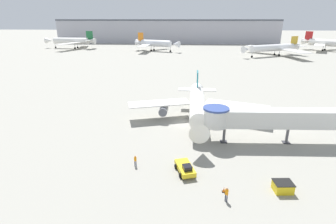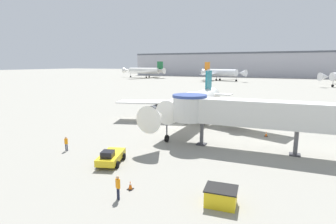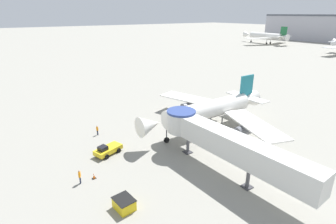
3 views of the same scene
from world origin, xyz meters
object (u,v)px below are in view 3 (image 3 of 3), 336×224
traffic_cone_apron_front (94,176)px  traffic_cone_starboard_wing (258,156)px  pushback_tug_yellow (108,150)px  ground_crew_marshaller (80,176)px  background_jet_green_tail (267,36)px  jet_bridge (220,140)px  ground_crew_wing_walker (97,130)px  main_airplane (211,110)px  service_container_yellow (124,204)px

traffic_cone_apron_front → traffic_cone_starboard_wing: size_ratio=1.00×
pushback_tug_yellow → ground_crew_marshaller: (4.58, -5.38, 0.34)m
traffic_cone_starboard_wing → ground_crew_marshaller: (-8.48, -21.86, 0.70)m
ground_crew_marshaller → background_jet_green_tail: 167.98m
jet_bridge → ground_crew_wing_walker: 20.94m
pushback_tug_yellow → traffic_cone_apron_front: bearing=-57.0°
jet_bridge → ground_crew_marshaller: size_ratio=12.03×
traffic_cone_starboard_wing → jet_bridge: bearing=-99.2°
pushback_tug_yellow → ground_crew_wing_walker: (-6.82, 1.16, 0.24)m
pushback_tug_yellow → main_airplane: bearing=65.5°
pushback_tug_yellow → background_jet_green_tail: 161.08m
jet_bridge → traffic_cone_apron_front: jet_bridge is taller
traffic_cone_apron_front → background_jet_green_tail: background_jet_green_tail is taller
traffic_cone_starboard_wing → main_airplane: bearing=173.0°
traffic_cone_apron_front → ground_crew_wing_walker: 12.40m
background_jet_green_tail → main_airplane: bearing=36.2°
pushback_tug_yellow → background_jet_green_tail: (-75.15, 142.42, 4.18)m
main_airplane → jet_bridge: 12.72m
main_airplane → traffic_cone_starboard_wing: bearing=-6.0°
traffic_cone_starboard_wing → background_jet_green_tail: (-88.20, 125.94, 4.54)m
main_airplane → traffic_cone_apron_front: (2.42, -21.55, -3.22)m
traffic_cone_apron_front → traffic_cone_starboard_wing: 21.93m
pushback_tug_yellow → traffic_cone_starboard_wing: bearing=34.0°
traffic_cone_starboard_wing → ground_crew_wing_walker: (-19.88, -15.32, 0.60)m
jet_bridge → background_jet_green_tail: (-87.11, 132.65, 0.60)m
main_airplane → pushback_tug_yellow: size_ratio=6.46×
service_container_yellow → background_jet_green_tail: bearing=120.7°
main_airplane → service_container_yellow: (9.29, -20.93, -2.94)m
traffic_cone_starboard_wing → ground_crew_marshaller: size_ratio=0.40×
main_airplane → service_container_yellow: 23.09m
jet_bridge → service_container_yellow: bearing=-94.9°
background_jet_green_tail → ground_crew_wing_walker: bearing=30.2°
main_airplane → pushback_tug_yellow: bearing=-95.8°
traffic_cone_starboard_wing → ground_crew_marshaller: ground_crew_marshaller is taller
jet_bridge → ground_crew_marshaller: (-7.39, -15.16, -3.24)m
traffic_cone_apron_front → pushback_tug_yellow: bearing=140.7°
traffic_cone_starboard_wing → ground_crew_wing_walker: 25.11m
service_container_yellow → traffic_cone_starboard_wing: size_ratio=3.25×
jet_bridge → ground_crew_marshaller: bearing=-118.5°
ground_crew_marshaller → traffic_cone_apron_front: bearing=119.5°
main_airplane → traffic_cone_starboard_wing: size_ratio=39.17×
traffic_cone_apron_front → main_airplane: bearing=96.4°
ground_crew_marshaller → jet_bridge: bearing=92.6°
ground_crew_marshaller → ground_crew_wing_walker: size_ratio=1.10×
main_airplane → service_container_yellow: bearing=-65.0°
ground_crew_wing_walker → traffic_cone_apron_front: bearing=-42.7°
pushback_tug_yellow → traffic_cone_starboard_wing: pushback_tug_yellow is taller
background_jet_green_tail → ground_crew_marshaller: bearing=32.8°
service_container_yellow → background_jet_green_tail: size_ratio=0.06×
pushback_tug_yellow → background_jet_green_tail: background_jet_green_tail is taller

